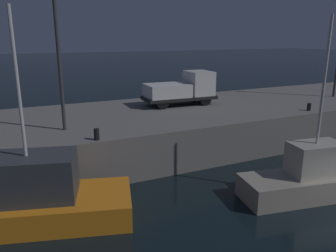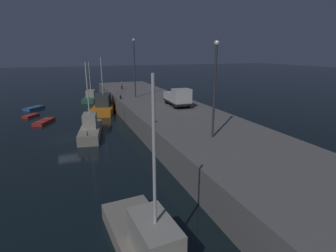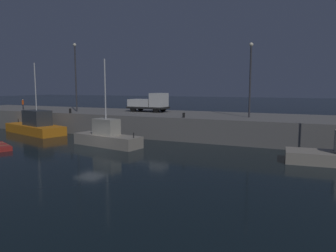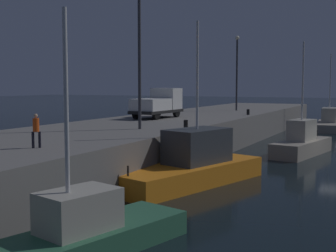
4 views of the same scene
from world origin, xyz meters
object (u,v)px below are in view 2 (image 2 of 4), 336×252
object	(u,v)px
lamp_post_west	(134,64)
bollard_west	(121,97)
dinghy_red_small	(31,116)
fishing_trawler_red	(104,105)
rowboat_white_mid	(34,108)
fishing_boat_white	(151,249)
fishing_boat_orange	(91,97)
dinghy_orange_near	(44,122)
utility_truck	(178,97)
dockworker	(122,85)
fishing_boat_blue	(90,129)
lamp_post_east	(215,83)
bollard_central	(154,120)

from	to	relation	value
lamp_post_west	bollard_west	xyz separation A→B (m)	(1.18, -2.70, -4.96)
dinghy_red_small	lamp_post_west	distance (m)	17.99
fishing_trawler_red	rowboat_white_mid	world-z (taller)	fishing_trawler_red
fishing_boat_white	fishing_boat_orange	bearing A→B (deg)	177.90
fishing_trawler_red	dinghy_orange_near	xyz separation A→B (m)	(4.76, -9.12, -0.81)
fishing_boat_white	rowboat_white_mid	distance (m)	41.83
fishing_trawler_red	fishing_boat_orange	xyz separation A→B (m)	(-11.33, -1.12, -0.31)
lamp_post_west	utility_truck	bearing A→B (deg)	20.52
dockworker	bollard_west	distance (m)	11.27
fishing_trawler_red	dinghy_orange_near	distance (m)	10.32
fishing_boat_blue	dinghy_red_small	xyz separation A→B (m)	(-13.42, -7.73, -0.75)
fishing_boat_white	utility_truck	size ratio (longest dim) A/B	1.64
lamp_post_east	bollard_west	distance (m)	22.63
fishing_boat_white	bollard_central	xyz separation A→B (m)	(-15.71, 5.34, 2.01)
lamp_post_west	lamp_post_east	xyz separation A→B (m)	(23.06, 0.97, -0.54)
rowboat_white_mid	fishing_boat_blue	bearing A→B (deg)	21.85
dinghy_orange_near	bollard_west	size ratio (longest dim) A/B	6.79
fishing_boat_orange	dinghy_red_small	distance (m)	15.15
lamp_post_east	utility_truck	world-z (taller)	lamp_post_east
fishing_boat_blue	lamp_post_east	distance (m)	16.77
fishing_boat_orange	utility_truck	world-z (taller)	fishing_boat_orange
utility_truck	dinghy_orange_near	bearing A→B (deg)	-112.88
lamp_post_west	fishing_boat_orange	bearing A→B (deg)	-157.20
dinghy_orange_near	dockworker	xyz separation A→B (m)	(-11.86, 13.67, 3.25)
fishing_boat_orange	utility_truck	xyz separation A→B (m)	(23.45, 9.42, 3.08)
utility_truck	rowboat_white_mid	bearing A→B (deg)	-132.76
lamp_post_west	bollard_west	size ratio (longest dim) A/B	15.32
fishing_boat_orange	lamp_post_east	xyz separation A→B (m)	(37.10, 6.87, 6.59)
rowboat_white_mid	lamp_post_west	size ratio (longest dim) A/B	0.40
rowboat_white_mid	dockworker	bearing A→B (deg)	93.98
fishing_boat_orange	rowboat_white_mid	size ratio (longest dim) A/B	2.17
fishing_trawler_red	dockworker	world-z (taller)	fishing_trawler_red
dinghy_red_small	lamp_post_east	distance (m)	31.75
dockworker	rowboat_white_mid	bearing A→B (deg)	-86.02
dockworker	bollard_west	size ratio (longest dim) A/B	2.59
fishing_boat_white	rowboat_white_mid	xyz separation A→B (m)	(-40.97, -8.46, -0.62)
fishing_boat_orange	dinghy_orange_near	world-z (taller)	fishing_boat_orange
dockworker	dinghy_red_small	bearing A→B (deg)	-66.07
lamp_post_west	utility_truck	world-z (taller)	lamp_post_west
dinghy_orange_near	bollard_central	size ratio (longest dim) A/B	7.61
bollard_central	fishing_boat_orange	bearing A→B (deg)	-173.22
fishing_boat_blue	fishing_boat_white	distance (m)	21.64
fishing_trawler_red	utility_truck	bearing A→B (deg)	34.43
rowboat_white_mid	lamp_post_east	xyz separation A→B (m)	(31.76, 17.02, 7.08)
utility_truck	bollard_central	xyz separation A→B (m)	(7.15, -5.79, -0.95)
fishing_boat_blue	lamp_post_west	world-z (taller)	lamp_post_west
dinghy_orange_near	utility_truck	distance (m)	19.25
fishing_boat_blue	lamp_post_east	world-z (taller)	lamp_post_east
fishing_boat_white	dinghy_orange_near	bearing A→B (deg)	-168.23
fishing_trawler_red	dinghy_orange_near	bearing A→B (deg)	-62.40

